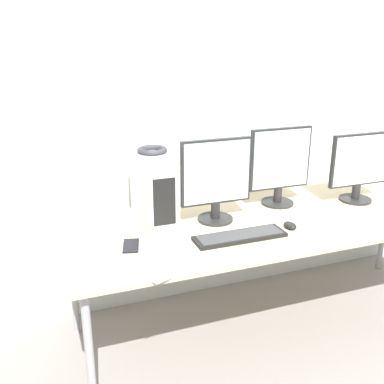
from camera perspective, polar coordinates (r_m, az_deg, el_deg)
ground_plane at (r=2.76m, az=14.93°, el=-21.03°), size 14.00×14.00×0.00m
wall_back at (r=3.03m, az=6.05°, el=11.43°), size 8.00×0.07×2.70m
desk at (r=2.71m, az=10.89°, el=-3.89°), size 2.52×0.89×0.75m
pc_tower at (r=2.47m, az=-4.91°, el=0.30°), size 0.17×0.42×0.42m
headphones at (r=2.41m, az=-5.07°, el=5.34°), size 0.16×0.16×0.03m
monitor_main at (r=2.52m, az=3.08°, el=1.64°), size 0.41×0.20×0.48m
monitor_right_near at (r=2.82m, az=11.09°, el=3.33°), size 0.40×0.20×0.49m
monitor_right_far at (r=3.02m, az=20.49°, el=3.08°), size 0.42×0.20×0.44m
keyboard at (r=2.38m, az=6.09°, el=-5.62°), size 0.50×0.14×0.02m
mouse at (r=2.55m, az=12.35°, el=-4.16°), size 0.06×0.09×0.03m
cell_phone at (r=2.31m, az=-7.75°, el=-6.77°), size 0.11×0.17×0.01m
paper_sheet_left at (r=2.13m, az=-4.66°, el=-9.11°), size 0.30×0.35×0.00m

